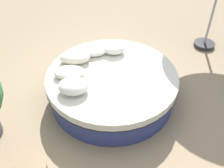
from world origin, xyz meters
name	(u,v)px	position (x,y,z in m)	size (l,w,h in m)	color
ground_plane	(112,97)	(0.00, 0.00, 0.00)	(16.00, 16.00, 0.00)	#9E8466
round_bed	(112,86)	(0.00, 0.00, 0.26)	(2.12, 2.12, 0.51)	navy
throw_pillow_0	(114,48)	(0.04, 0.62, 0.60)	(0.41, 0.33, 0.18)	white
throw_pillow_1	(93,50)	(-0.31, 0.59, 0.58)	(0.46, 0.33, 0.14)	white
throw_pillow_2	(75,57)	(-0.61, 0.35, 0.60)	(0.50, 0.33, 0.18)	beige
throw_pillow_3	(69,72)	(-0.67, -0.02, 0.58)	(0.49, 0.33, 0.14)	silver
throw_pillow_4	(74,86)	(-0.57, -0.38, 0.61)	(0.45, 0.37, 0.21)	white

